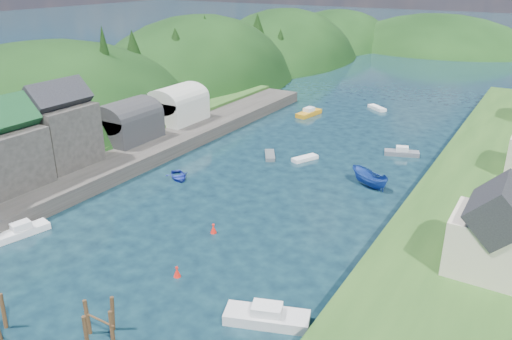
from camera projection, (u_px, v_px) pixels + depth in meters
The scene contains 12 objects.
ground at pixel (328, 149), 78.98m from camera, with size 600.00×600.00×0.00m, color black.
hillside_left at pixel (199, 119), 123.39m from camera, with size 44.00×245.56×52.00m.
far_hills at pixel (466, 79), 180.88m from camera, with size 103.00×68.00×44.00m.
hill_trees at pixel (369, 64), 86.43m from camera, with size 89.62×148.29×12.69m.
quay_left at pixel (71, 175), 66.29m from camera, with size 12.00×110.00×2.00m, color #2D2B28.
terrace_left_grass at pixel (36, 164), 69.55m from camera, with size 12.00×110.00×2.50m, color #234719.
boat_sheds at pixel (154, 110), 80.73m from camera, with size 7.00×21.00×7.50m.
terrace_right at pixel (490, 200), 58.62m from camera, with size 16.00×120.00×2.40m, color #234719.
piling_cluster_far at pixel (100, 326), 38.00m from camera, with size 3.14×2.94×3.61m.
channel_buoy_near at pixel (177, 272), 46.06m from camera, with size 0.70×0.70×1.10m.
channel_buoy_far at pixel (213, 229), 53.71m from camera, with size 0.70×0.70×1.10m.
moored_boats at pixel (233, 199), 60.17m from camera, with size 34.73×95.49×2.28m.
Camera 1 is at (28.75, -19.64, 26.49)m, focal length 35.00 mm.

